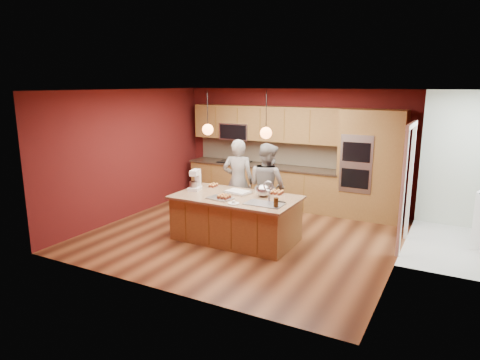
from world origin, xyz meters
The scene contains 24 objects.
floor centered at (0.00, 0.00, 0.00)m, with size 5.50×5.50×0.00m, color #422213.
ceiling centered at (0.00, 0.00, 2.70)m, with size 5.50×5.50×0.00m, color silver.
wall_back centered at (0.00, 2.50, 1.35)m, with size 5.50×5.50×0.00m, color #531515.
wall_front centered at (0.00, -2.50, 1.35)m, with size 5.50×5.50×0.00m, color #531515.
wall_left centered at (-2.75, 0.00, 1.35)m, with size 5.00×5.00×0.00m, color #531515.
wall_right centered at (2.75, 0.00, 1.35)m, with size 5.00×5.00×0.00m, color #531515.
cabinet_run centered at (-0.68, 2.25, 0.98)m, with size 3.74×0.64×2.30m.
oven_column centered at (1.85, 2.19, 1.15)m, with size 1.30×0.62×2.30m.
doorway_trim centered at (2.73, 0.80, 1.05)m, with size 0.08×1.11×2.20m, color white, non-canonical shape.
pendant_left centered at (-0.60, -0.26, 2.00)m, with size 0.20×0.20×0.80m.
pendant_right centered at (0.56, -0.26, 2.00)m, with size 0.20×0.20×0.80m.
island centered at (0.00, -0.27, 0.42)m, with size 2.24×1.26×1.20m.
person_left centered at (-0.45, 0.62, 0.87)m, with size 0.63×0.42×1.74m, color black.
person_right centered at (0.20, 0.62, 0.85)m, with size 0.83×0.64×1.70m, color gray.
stand_mixer centered at (-0.93, -0.23, 0.99)m, with size 0.26×0.32×0.39m.
sheet_cake centered at (-0.09, -0.06, 0.85)m, with size 0.52×0.42×0.05m.
cooling_rack centered at (-0.18, -0.55, 0.83)m, with size 0.43×0.31×0.02m, color #9FA1A6.
mixing_bowl centered at (0.43, -0.05, 0.93)m, with size 0.28×0.28×0.23m, color #AEAFB4.
plate centered at (0.18, -0.72, 0.83)m, with size 0.20×0.20×0.01m, color silver.
tumbler centered at (0.90, -0.57, 0.90)m, with size 0.08×0.08×0.16m, color #341E0A.
phone centered at (0.86, -0.24, 0.83)m, with size 0.14×0.07×0.01m, color black.
cupcakes_left centered at (-0.77, 0.16, 0.86)m, with size 0.15×0.22×0.07m, color #D38F46, non-canonical shape.
cupcakes_rack centered at (-0.11, -0.54, 0.87)m, with size 0.22×0.22×0.07m, color #D38F46, non-canonical shape.
cupcakes_right centered at (0.53, 0.24, 0.86)m, with size 0.30×0.22×0.07m, color #D38F46, non-canonical shape.
Camera 1 is at (3.57, -6.81, 2.82)m, focal length 32.00 mm.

